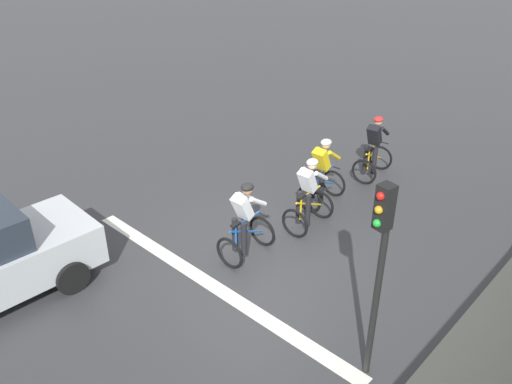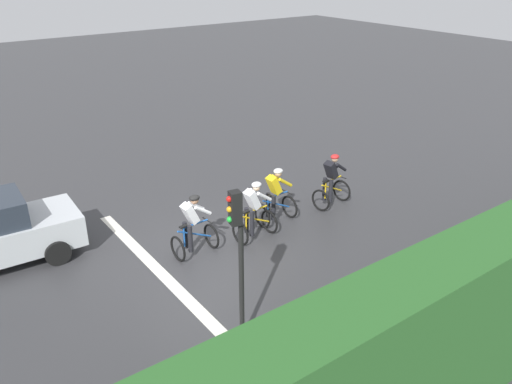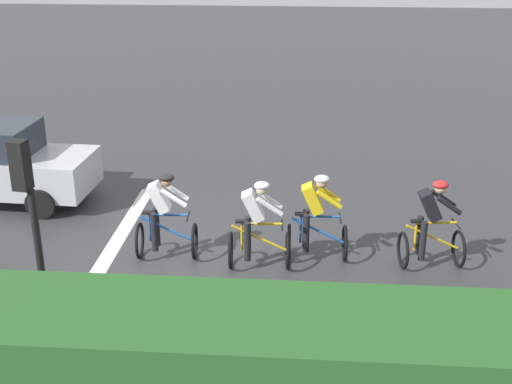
# 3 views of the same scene
# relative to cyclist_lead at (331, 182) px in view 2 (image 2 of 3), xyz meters

# --- Properties ---
(ground_plane) EXTENTS (80.00, 80.00, 0.00)m
(ground_plane) POSITION_rel_cyclist_lead_xyz_m (0.16, -4.72, -0.80)
(ground_plane) COLOR #333335
(sidewalk_kerb) EXTENTS (2.80, 22.30, 0.12)m
(sidewalk_kerb) POSITION_rel_cyclist_lead_xyz_m (5.51, -2.72, -0.74)
(sidewalk_kerb) COLOR gray
(sidewalk_kerb) RESTS_ON ground
(stone_wall_low) EXTENTS (0.44, 22.30, 0.68)m
(stone_wall_low) POSITION_rel_cyclist_lead_xyz_m (6.41, -2.72, -0.46)
(stone_wall_low) COLOR gray
(stone_wall_low) RESTS_ON ground
(hedge_wall) EXTENTS (1.10, 22.30, 3.04)m
(hedge_wall) POSITION_rel_cyclist_lead_xyz_m (6.71, -2.72, 0.72)
(hedge_wall) COLOR #265623
(hedge_wall) RESTS_ON ground
(road_marking_stop_line) EXTENTS (7.00, 0.30, 0.01)m
(road_marking_stop_line) POSITION_rel_cyclist_lead_xyz_m (0.16, -5.91, -0.79)
(road_marking_stop_line) COLOR silver
(road_marking_stop_line) RESTS_ON ground
(cyclist_lead) EXTENTS (0.82, 1.16, 1.66)m
(cyclist_lead) POSITION_rel_cyclist_lead_xyz_m (0.00, 0.00, 0.00)
(cyclist_lead) COLOR black
(cyclist_lead) RESTS_ON ground
(cyclist_second) EXTENTS (0.72, 1.10, 1.66)m
(cyclist_second) POSITION_rel_cyclist_lead_xyz_m (-0.13, -2.05, 0.00)
(cyclist_second) COLOR black
(cyclist_second) RESTS_ON ground
(cyclist_mid) EXTENTS (0.75, 1.12, 1.66)m
(cyclist_mid) POSITION_rel_cyclist_lead_xyz_m (0.27, -3.09, 0.00)
(cyclist_mid) COLOR black
(cyclist_mid) RESTS_ON ground
(cyclist_fourth) EXTENTS (0.74, 1.12, 1.66)m
(cyclist_fourth) POSITION_rel_cyclist_lead_xyz_m (0.02, -4.81, 0.00)
(cyclist_fourth) COLOR black
(cyclist_fourth) RESTS_ON ground
(traffic_light_near_crossing) EXTENTS (0.23, 0.31, 3.34)m
(traffic_light_near_crossing) POSITION_rel_cyclist_lead_xyz_m (3.48, -5.76, 1.43)
(traffic_light_near_crossing) COLOR black
(traffic_light_near_crossing) RESTS_ON ground
(pedestrian_railing_kerbside) EXTENTS (0.27, 2.65, 1.03)m
(pedestrian_railing_kerbside) POSITION_rel_cyclist_lead_xyz_m (4.61, -0.82, -0.04)
(pedestrian_railing_kerbside) COLOR #999EA3
(pedestrian_railing_kerbside) RESTS_ON ground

